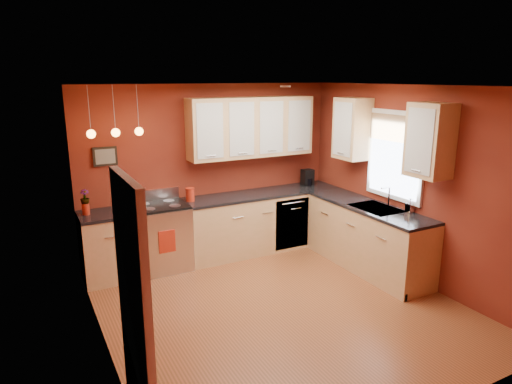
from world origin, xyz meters
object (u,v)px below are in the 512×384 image
sink (376,210)px  red_canister (190,194)px  coffee_maker (308,178)px  gas_range (161,237)px  soap_pump (410,205)px

sink → red_canister: 2.65m
sink → coffee_maker: sink is taller
gas_range → red_canister: red_canister is taller
coffee_maker → gas_range: bearing=-176.8°
sink → soap_pump: 0.46m
red_canister → coffee_maker: (2.08, 0.05, 0.02)m
red_canister → gas_range: bearing=-176.0°
gas_range → sink: (2.62, -1.50, 0.43)m
gas_range → coffee_maker: (2.55, 0.08, 0.58)m
gas_range → soap_pump: soap_pump is taller
coffee_maker → sink: bearing=-85.9°
sink → coffee_maker: (-0.07, 1.58, 0.15)m
sink → coffee_maker: bearing=92.7°
gas_range → soap_pump: bearing=-33.3°
sink → coffee_maker: 1.59m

